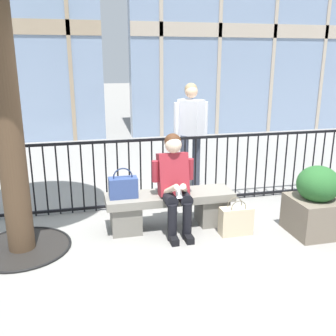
% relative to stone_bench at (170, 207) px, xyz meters
% --- Properties ---
extents(ground_plane, '(60.00, 60.00, 0.00)m').
position_rel_stone_bench_xyz_m(ground_plane, '(0.00, 0.00, -0.27)').
color(ground_plane, gray).
extents(stone_bench, '(1.60, 0.44, 0.45)m').
position_rel_stone_bench_xyz_m(stone_bench, '(0.00, 0.00, 0.00)').
color(stone_bench, gray).
rests_on(stone_bench, ground).
extents(seated_person_with_phone, '(0.52, 0.66, 1.21)m').
position_rel_stone_bench_xyz_m(seated_person_with_phone, '(0.03, -0.13, 0.38)').
color(seated_person_with_phone, black).
rests_on(seated_person_with_phone, ground).
extents(handbag_on_bench, '(0.34, 0.17, 0.37)m').
position_rel_stone_bench_xyz_m(handbag_on_bench, '(-0.58, -0.01, 0.31)').
color(handbag_on_bench, '#33477F').
rests_on(handbag_on_bench, stone_bench).
extents(shopping_bag, '(0.40, 0.17, 0.46)m').
position_rel_stone_bench_xyz_m(shopping_bag, '(0.73, -0.40, -0.09)').
color(shopping_bag, beige).
rests_on(shopping_bag, ground).
extents(bystander_at_railing, '(0.55, 0.43, 1.71)m').
position_rel_stone_bench_xyz_m(bystander_at_railing, '(0.67, 1.35, 0.73)').
color(bystander_at_railing, '#383D4C').
rests_on(bystander_at_railing, ground).
extents(plaza_railing, '(8.26, 0.04, 1.00)m').
position_rel_stone_bench_xyz_m(plaza_railing, '(0.00, 0.75, 0.24)').
color(plaza_railing, black).
rests_on(plaza_railing, ground).
extents(planter, '(0.59, 0.59, 0.85)m').
position_rel_stone_bench_xyz_m(planter, '(1.68, -0.58, 0.12)').
color(planter, '#726656').
rests_on(planter, ground).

